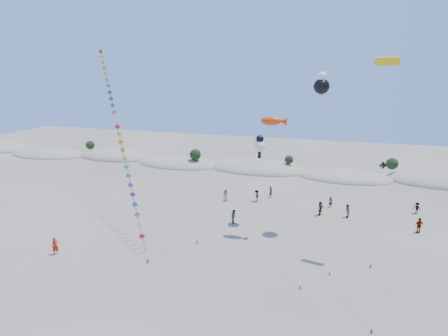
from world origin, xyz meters
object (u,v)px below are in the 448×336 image
kite_train (118,128)px  fish_kite (274,121)px  parafoil_kite (387,66)px  flyer_foreground (55,246)px

kite_train → fish_kite: (20.25, -1.18, 1.82)m
kite_train → parafoil_kite: bearing=-6.8°
kite_train → fish_kite: bearing=-3.3°
fish_kite → kite_train: bearing=176.7°
fish_kite → parafoil_kite: size_ratio=0.69×
fish_kite → flyer_foreground: bearing=-150.3°
flyer_foreground → fish_kite: bearing=-30.6°
kite_train → fish_kite: 20.37m
kite_train → parafoil_kite: (30.83, -3.68, 7.57)m
fish_kite → parafoil_kite: parafoil_kite is taller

